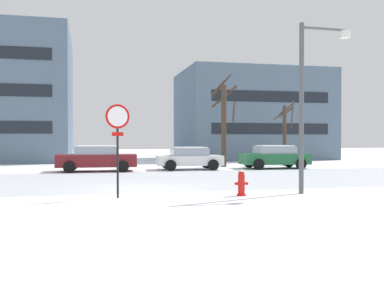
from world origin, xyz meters
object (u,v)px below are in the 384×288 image
(parked_car_green, at_px, (274,157))
(street_lamp, at_px, (311,89))
(fire_hydrant, at_px, (241,183))
(stop_sign, at_px, (118,132))
(parked_car_white, at_px, (189,158))
(parked_car_maroon, at_px, (97,158))

(parked_car_green, bearing_deg, street_lamp, -108.15)
(fire_hydrant, relative_size, street_lamp, 0.15)
(stop_sign, distance_m, parked_car_white, 12.70)
(parked_car_white, distance_m, parked_car_green, 5.36)
(parked_car_green, bearing_deg, parked_car_maroon, 179.94)
(stop_sign, height_order, parked_car_green, stop_sign)
(street_lamp, relative_size, parked_car_white, 1.47)
(fire_hydrant, height_order, parked_car_white, parked_car_white)
(stop_sign, height_order, parked_car_white, stop_sign)
(fire_hydrant, distance_m, parked_car_white, 12.09)
(street_lamp, bearing_deg, parked_car_white, 97.05)
(street_lamp, bearing_deg, fire_hydrant, -178.20)
(fire_hydrant, xyz_separation_m, street_lamp, (2.48, 0.08, 3.09))
(fire_hydrant, xyz_separation_m, parked_car_green, (6.36, 11.90, 0.31))
(stop_sign, xyz_separation_m, fire_hydrant, (3.92, -0.42, -1.63))
(stop_sign, height_order, fire_hydrant, stop_sign)
(parked_car_maroon, distance_m, parked_car_white, 5.36)
(parked_car_white, bearing_deg, parked_car_green, -1.52)
(stop_sign, distance_m, fire_hydrant, 4.27)
(parked_car_maroon, bearing_deg, street_lamp, -59.99)
(parked_car_maroon, height_order, parked_car_white, parked_car_maroon)
(fire_hydrant, xyz_separation_m, parked_car_maroon, (-4.35, 11.91, 0.32))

